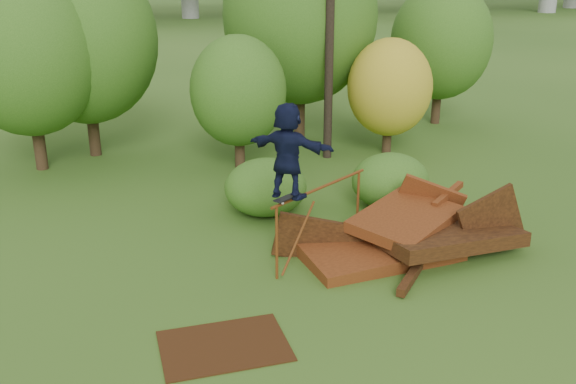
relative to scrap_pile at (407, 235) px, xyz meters
name	(u,v)px	position (x,y,z in m)	size (l,w,h in m)	color
ground	(359,296)	(-1.90, -1.57, -0.39)	(240.00, 240.00, 0.00)	#2D5116
scrap_pile	(407,235)	(0.00, 0.00, 0.00)	(5.79, 3.67, 1.90)	#50240E
grind_rail	(321,204)	(-1.95, 0.43, 0.85)	(2.80, 1.73, 1.64)	brown
skateboard	(288,197)	(-2.90, -0.15, 1.32)	(0.70, 0.53, 0.07)	black
skater	(288,151)	(-2.90, -0.15, 2.30)	(1.81, 0.58, 1.95)	black
flat_plate	(224,346)	(-4.83, -2.42, -0.37)	(2.16, 1.54, 0.03)	#371D0B
tree_0	(27,53)	(-7.98, 9.20, 3.24)	(4.35, 4.35, 6.14)	black
tree_1	(84,40)	(-6.29, 10.28, 3.46)	(4.72, 4.72, 6.57)	black
tree_2	(238,91)	(-2.00, 7.27, 2.08)	(2.97, 2.97, 4.19)	black
tree_3	(300,15)	(1.08, 10.27, 4.05)	(5.47, 5.47, 7.59)	black
tree_4	(390,88)	(3.19, 7.28, 1.88)	(2.83, 2.83, 3.90)	black
tree_5	(441,41)	(7.07, 10.57, 2.89)	(3.95, 3.95, 5.55)	black
shrub_left	(266,187)	(-2.36, 3.22, 0.35)	(2.14, 1.97, 1.48)	#284F15
shrub_right	(390,181)	(0.92, 2.65, 0.35)	(2.08, 1.91, 1.47)	#284F15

